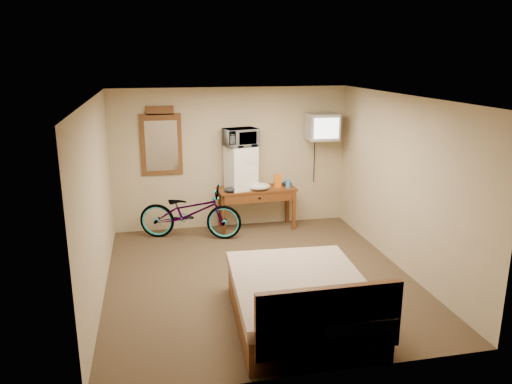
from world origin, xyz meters
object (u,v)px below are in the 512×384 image
(blue_cup, at_px, (288,183))
(bed, at_px, (302,301))
(wall_mirror, at_px, (161,142))
(microwave, at_px, (241,137))
(bicycle, at_px, (190,212))
(crt_television, at_px, (322,127))
(mini_fridge, at_px, (241,168))
(desk, at_px, (257,195))

(blue_cup, height_order, bed, blue_cup)
(bed, bearing_deg, wall_mirror, 111.28)
(microwave, distance_m, bicycle, 1.54)
(blue_cup, distance_m, crt_television, 1.17)
(crt_television, xyz_separation_m, bed, (-1.38, -3.40, -1.51))
(microwave, relative_size, blue_cup, 3.63)
(mini_fridge, height_order, crt_television, crt_television)
(bicycle, bearing_deg, desk, -63.38)
(microwave, bearing_deg, bicycle, -176.63)
(mini_fridge, bearing_deg, bed, -88.63)
(desk, relative_size, microwave, 2.49)
(crt_television, relative_size, bed, 0.29)
(mini_fridge, height_order, wall_mirror, wall_mirror)
(microwave, height_order, blue_cup, microwave)
(blue_cup, xyz_separation_m, bed, (-0.75, -3.33, -0.53))
(desk, height_order, crt_television, crt_television)
(blue_cup, height_order, crt_television, crt_television)
(mini_fridge, xyz_separation_m, wall_mirror, (-1.34, 0.23, 0.46))
(desk, bearing_deg, blue_cup, -4.93)
(blue_cup, distance_m, bicycle, 1.81)
(desk, bearing_deg, crt_television, 1.02)
(desk, distance_m, bicycle, 1.24)
(crt_television, xyz_separation_m, wall_mirror, (-2.80, 0.25, -0.22))
(crt_television, distance_m, wall_mirror, 2.82)
(wall_mirror, bearing_deg, bed, -68.72)
(wall_mirror, bearing_deg, blue_cup, -8.39)
(bed, bearing_deg, desk, 86.62)
(wall_mirror, relative_size, bed, 0.57)
(microwave, bearing_deg, bed, -101.22)
(wall_mirror, distance_m, bicycle, 1.31)
(blue_cup, bearing_deg, crt_television, 6.25)
(blue_cup, distance_m, wall_mirror, 2.33)
(desk, xyz_separation_m, mini_fridge, (-0.28, 0.04, 0.50))
(microwave, height_order, bicycle, microwave)
(crt_television, bearing_deg, wall_mirror, 174.86)
(desk, bearing_deg, mini_fridge, 172.01)
(microwave, bearing_deg, wall_mirror, 157.52)
(microwave, relative_size, bicycle, 0.32)
(blue_cup, relative_size, crt_television, 0.25)
(blue_cup, relative_size, bicycle, 0.09)
(bed, bearing_deg, bicycle, 107.76)
(desk, relative_size, crt_television, 2.30)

